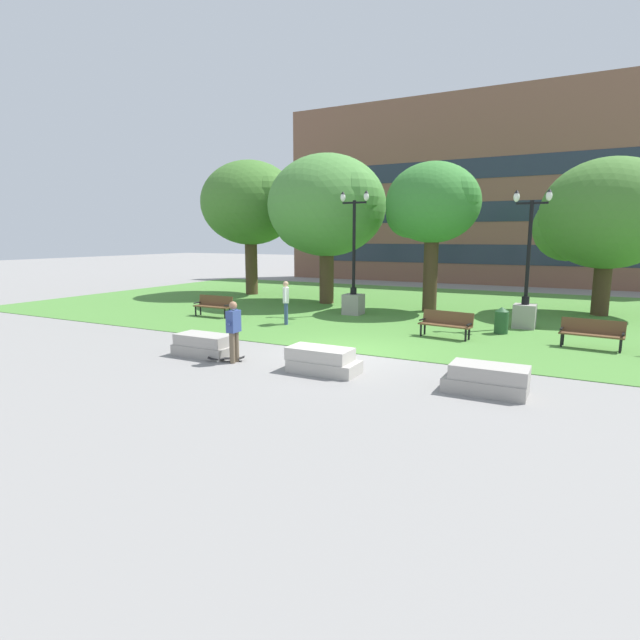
# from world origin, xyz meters

# --- Properties ---
(ground_plane) EXTENTS (140.00, 140.00, 0.00)m
(ground_plane) POSITION_xyz_m (0.00, 0.00, 0.00)
(ground_plane) COLOR gray
(grass_lawn) EXTENTS (40.00, 20.00, 0.02)m
(grass_lawn) POSITION_xyz_m (0.00, 10.00, 0.01)
(grass_lawn) COLOR #4C8438
(grass_lawn) RESTS_ON ground
(concrete_block_center) EXTENTS (1.80, 0.90, 0.64)m
(concrete_block_center) POSITION_xyz_m (-3.62, -2.24, 0.31)
(concrete_block_center) COLOR #9E9991
(concrete_block_center) RESTS_ON ground
(concrete_block_left) EXTENTS (1.85, 0.90, 0.64)m
(concrete_block_left) POSITION_xyz_m (0.28, -2.25, 0.31)
(concrete_block_left) COLOR #B2ADA3
(concrete_block_left) RESTS_ON ground
(concrete_block_right) EXTENTS (1.81, 0.90, 0.64)m
(concrete_block_right) POSITION_xyz_m (4.33, -2.07, 0.31)
(concrete_block_right) COLOR #9E9991
(concrete_block_right) RESTS_ON ground
(person_skateboarder) EXTENTS (0.26, 0.59, 1.71)m
(person_skateboarder) POSITION_xyz_m (-2.34, -2.48, 0.97)
(person_skateboarder) COLOR brown
(person_skateboarder) RESTS_ON ground
(skateboard) EXTENTS (0.98, 0.69, 0.14)m
(skateboard) POSITION_xyz_m (-2.62, -2.50, 0.09)
(skateboard) COLOR black
(skateboard) RESTS_ON ground
(park_bench_near_left) EXTENTS (1.86, 0.79, 0.90)m
(park_bench_near_left) POSITION_xyz_m (2.03, 3.63, 0.54)
(park_bench_near_left) COLOR brown
(park_bench_near_left) RESTS_ON grass_lawn
(park_bench_near_right) EXTENTS (1.85, 0.72, 0.90)m
(park_bench_near_right) POSITION_xyz_m (6.45, 4.02, 0.54)
(park_bench_near_right) COLOR brown
(park_bench_near_right) RESTS_ON grass_lawn
(park_bench_far_right) EXTENTS (1.80, 0.53, 0.90)m
(park_bench_far_right) POSITION_xyz_m (-8.03, 3.55, 0.54)
(park_bench_far_right) COLOR brown
(park_bench_far_right) RESTS_ON grass_lawn
(lamp_post_left) EXTENTS (1.32, 0.80, 5.38)m
(lamp_post_left) POSITION_xyz_m (-2.90, 6.92, 1.10)
(lamp_post_left) COLOR gray
(lamp_post_left) RESTS_ON grass_lawn
(lamp_post_center) EXTENTS (1.32, 0.80, 5.14)m
(lamp_post_center) POSITION_xyz_m (4.23, 6.86, 1.06)
(lamp_post_center) COLOR gray
(lamp_post_center) RESTS_ON grass_lawn
(tree_far_left) EXTENTS (6.31, 6.01, 7.54)m
(tree_far_left) POSITION_xyz_m (-5.78, 9.81, 4.93)
(tree_far_left) COLOR #4C3823
(tree_far_left) RESTS_ON grass_lawn
(tree_near_right) EXTENTS (5.83, 5.55, 6.76)m
(tree_near_right) POSITION_xyz_m (6.79, 11.77, 4.35)
(tree_near_right) COLOR #42301E
(tree_near_right) RESTS_ON grass_lawn
(tree_near_left) EXTENTS (4.44, 4.23, 6.74)m
(tree_near_left) POSITION_xyz_m (-0.20, 9.43, 4.87)
(tree_near_left) COLOR #42301E
(tree_near_left) RESTS_ON grass_lawn
(tree_far_right) EXTENTS (6.01, 5.72, 7.82)m
(tree_far_right) POSITION_xyz_m (-11.64, 11.39, 5.32)
(tree_far_right) COLOR #4C3823
(tree_far_right) RESTS_ON grass_lawn
(trash_bin) EXTENTS (0.49, 0.49, 0.96)m
(trash_bin) POSITION_xyz_m (3.62, 5.27, 0.50)
(trash_bin) COLOR #234C28
(trash_bin) RESTS_ON grass_lawn
(person_bystander_near_lawn) EXTENTS (0.47, 0.82, 1.71)m
(person_bystander_near_lawn) POSITION_xyz_m (-4.22, 3.34, 0.98)
(person_bystander_near_lawn) COLOR #384C7A
(person_bystander_near_lawn) RESTS_ON grass_lawn
(building_facade_distant) EXTENTS (30.20, 1.03, 13.58)m
(building_facade_distant) POSITION_xyz_m (-0.95, 24.50, 6.78)
(building_facade_distant) COLOR brown
(building_facade_distant) RESTS_ON ground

